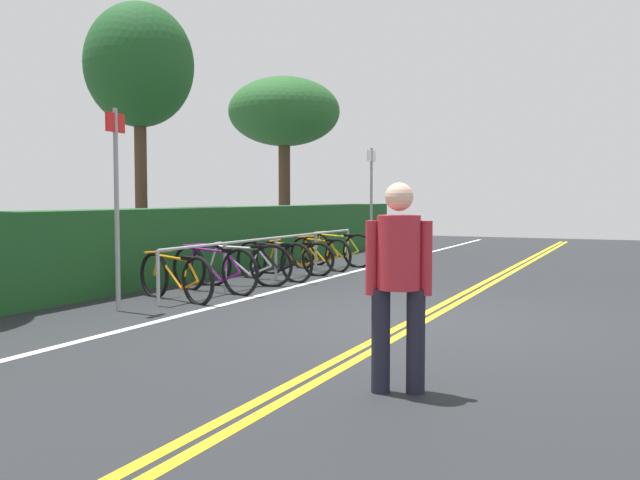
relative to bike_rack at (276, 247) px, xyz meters
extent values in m
cube|color=#232628|center=(-2.84, -3.48, -0.61)|extent=(36.43, 12.87, 0.05)
cube|color=gold|center=(-2.84, -3.56, -0.59)|extent=(32.78, 0.10, 0.00)
cube|color=gold|center=(-2.84, -3.40, -0.59)|extent=(32.78, 0.10, 0.00)
cube|color=white|center=(-2.84, -0.71, -0.59)|extent=(32.78, 0.12, 0.00)
cylinder|color=#9EA0A5|center=(-3.29, 0.00, -0.22)|extent=(0.05, 0.05, 0.75)
cylinder|color=#9EA0A5|center=(-1.65, 0.00, -0.22)|extent=(0.05, 0.05, 0.75)
cylinder|color=#9EA0A5|center=(0.00, 0.00, -0.22)|extent=(0.05, 0.05, 0.75)
cylinder|color=#9EA0A5|center=(1.65, 0.00, -0.22)|extent=(0.05, 0.05, 0.75)
cylinder|color=#9EA0A5|center=(3.29, 0.00, -0.22)|extent=(0.05, 0.05, 0.75)
cylinder|color=#9EA0A5|center=(0.00, 0.00, 0.16)|extent=(6.59, 0.04, 0.04)
torus|color=black|center=(-2.61, 0.60, -0.27)|extent=(0.27, 0.67, 0.69)
torus|color=black|center=(-2.93, -0.39, -0.27)|extent=(0.27, 0.67, 0.69)
cylinder|color=orange|center=(-2.73, 0.23, -0.19)|extent=(0.22, 0.58, 0.47)
cylinder|color=orange|center=(-2.75, 0.17, 0.01)|extent=(0.26, 0.69, 0.07)
cylinder|color=orange|center=(-2.84, -0.10, -0.21)|extent=(0.09, 0.17, 0.42)
cylinder|color=orange|center=(-2.87, -0.21, -0.34)|extent=(0.15, 0.37, 0.18)
cylinder|color=orange|center=(-2.90, -0.28, -0.14)|extent=(0.11, 0.26, 0.29)
cylinder|color=orange|center=(-2.62, 0.55, -0.12)|extent=(0.08, 0.14, 0.31)
cube|color=black|center=(-2.86, -0.17, 0.03)|extent=(0.14, 0.21, 0.05)
cylinder|color=orange|center=(-2.64, 0.50, 0.08)|extent=(0.45, 0.17, 0.03)
torus|color=black|center=(-1.71, 0.62, -0.25)|extent=(0.21, 0.73, 0.74)
torus|color=black|center=(-1.94, -0.45, -0.25)|extent=(0.21, 0.73, 0.74)
cylinder|color=purple|center=(-1.80, 0.22, -0.16)|extent=(0.16, 0.62, 0.51)
cylinder|color=purple|center=(-1.81, 0.15, 0.06)|extent=(0.19, 0.73, 0.07)
cylinder|color=purple|center=(-1.87, -0.14, -0.18)|extent=(0.07, 0.18, 0.45)
cylinder|color=purple|center=(-1.90, -0.26, -0.33)|extent=(0.12, 0.39, 0.19)
cylinder|color=purple|center=(-1.91, -0.33, -0.10)|extent=(0.09, 0.27, 0.31)
cylinder|color=purple|center=(-1.72, 0.57, -0.09)|extent=(0.06, 0.15, 0.34)
cube|color=black|center=(-1.89, -0.21, 0.07)|extent=(0.12, 0.21, 0.05)
cylinder|color=purple|center=(-1.74, 0.51, 0.13)|extent=(0.46, 0.12, 0.03)
torus|color=black|center=(-1.10, 0.63, -0.26)|extent=(0.26, 0.71, 0.72)
torus|color=black|center=(-0.81, -0.35, -0.26)|extent=(0.26, 0.71, 0.72)
cylinder|color=silver|center=(-0.99, 0.26, -0.17)|extent=(0.20, 0.57, 0.50)
cylinder|color=silver|center=(-0.97, 0.20, 0.05)|extent=(0.23, 0.68, 0.07)
cylinder|color=silver|center=(-0.89, -0.07, -0.19)|extent=(0.08, 0.17, 0.44)
cylinder|color=silver|center=(-0.86, -0.18, -0.33)|extent=(0.14, 0.37, 0.18)
cylinder|color=silver|center=(-0.84, -0.24, -0.11)|extent=(0.11, 0.25, 0.31)
cylinder|color=silver|center=(-1.08, 0.58, -0.10)|extent=(0.07, 0.14, 0.33)
cube|color=black|center=(-0.87, -0.13, 0.06)|extent=(0.13, 0.21, 0.05)
cylinder|color=silver|center=(-1.07, 0.53, 0.11)|extent=(0.45, 0.16, 0.03)
torus|color=black|center=(0.06, 0.53, -0.26)|extent=(0.21, 0.71, 0.72)
torus|color=black|center=(-0.16, -0.49, -0.26)|extent=(0.21, 0.71, 0.72)
cylinder|color=black|center=(-0.02, 0.15, -0.18)|extent=(0.16, 0.59, 0.49)
cylinder|color=black|center=(-0.03, 0.08, 0.04)|extent=(0.19, 0.70, 0.07)
cylinder|color=black|center=(-0.10, -0.20, -0.19)|extent=(0.07, 0.17, 0.44)
cylinder|color=black|center=(-0.12, -0.31, -0.33)|extent=(0.12, 0.38, 0.18)
cylinder|color=black|center=(-0.14, -0.38, -0.12)|extent=(0.09, 0.26, 0.30)
cylinder|color=black|center=(0.05, 0.48, -0.10)|extent=(0.07, 0.14, 0.33)
cube|color=black|center=(-0.11, -0.26, 0.05)|extent=(0.12, 0.21, 0.05)
cylinder|color=black|center=(0.04, 0.43, 0.10)|extent=(0.46, 0.13, 0.03)
torus|color=black|center=(0.89, 0.60, -0.29)|extent=(0.07, 0.66, 0.66)
torus|color=black|center=(0.91, -0.39, -0.29)|extent=(0.07, 0.66, 0.66)
cylinder|color=orange|center=(0.90, 0.23, -0.21)|extent=(0.05, 0.57, 0.45)
cylinder|color=orange|center=(0.90, 0.16, -0.02)|extent=(0.05, 0.68, 0.07)
cylinder|color=orange|center=(0.91, -0.11, -0.23)|extent=(0.04, 0.16, 0.40)
cylinder|color=orange|center=(0.91, -0.22, -0.36)|extent=(0.04, 0.36, 0.17)
cylinder|color=orange|center=(0.91, -0.28, -0.16)|extent=(0.04, 0.25, 0.28)
cylinder|color=orange|center=(0.89, 0.55, -0.14)|extent=(0.04, 0.13, 0.30)
cube|color=black|center=(0.91, -0.17, 0.00)|extent=(0.08, 0.20, 0.05)
cylinder|color=orange|center=(0.89, 0.50, 0.05)|extent=(0.46, 0.04, 0.03)
torus|color=black|center=(2.04, 0.48, -0.28)|extent=(0.26, 0.67, 0.68)
torus|color=black|center=(1.74, -0.44, -0.28)|extent=(0.26, 0.67, 0.68)
cylinder|color=orange|center=(1.93, 0.14, -0.20)|extent=(0.21, 0.54, 0.47)
cylinder|color=orange|center=(1.91, 0.08, 0.01)|extent=(0.24, 0.64, 0.07)
cylinder|color=orange|center=(1.83, -0.18, -0.21)|extent=(0.08, 0.16, 0.42)
cylinder|color=orange|center=(1.80, -0.28, -0.35)|extent=(0.14, 0.35, 0.17)
cylinder|color=orange|center=(1.78, -0.34, -0.14)|extent=(0.11, 0.24, 0.29)
cylinder|color=orange|center=(2.03, 0.44, -0.13)|extent=(0.07, 0.14, 0.31)
cube|color=black|center=(1.81, -0.24, 0.02)|extent=(0.14, 0.21, 0.05)
cylinder|color=orange|center=(2.01, 0.39, 0.07)|extent=(0.45, 0.17, 0.03)
torus|color=black|center=(2.82, 0.54, -0.25)|extent=(0.14, 0.74, 0.74)
torus|color=black|center=(2.71, -0.48, -0.25)|extent=(0.14, 0.74, 0.74)
cylinder|color=yellow|center=(2.78, 0.16, -0.16)|extent=(0.10, 0.59, 0.50)
cylinder|color=yellow|center=(2.77, 0.09, 0.06)|extent=(0.11, 0.70, 0.07)
cylinder|color=yellow|center=(2.74, -0.19, -0.18)|extent=(0.05, 0.17, 0.45)
cylinder|color=yellow|center=(2.73, -0.30, -0.33)|extent=(0.08, 0.38, 0.19)
cylinder|color=yellow|center=(2.72, -0.37, -0.10)|extent=(0.06, 0.26, 0.31)
cylinder|color=yellow|center=(2.81, 0.49, -0.09)|extent=(0.05, 0.14, 0.33)
cube|color=black|center=(2.73, -0.26, 0.07)|extent=(0.10, 0.21, 0.05)
cylinder|color=yellow|center=(2.81, 0.44, 0.12)|extent=(0.46, 0.08, 0.03)
cylinder|color=#1E1E2D|center=(-5.87, -4.35, -0.20)|extent=(0.14, 0.14, 0.77)
cylinder|color=#1E1E2D|center=(-5.96, -4.11, -0.20)|extent=(0.14, 0.14, 0.77)
cylinder|color=#B22633|center=(-5.91, -4.23, 0.46)|extent=(0.32, 0.32, 0.55)
sphere|color=beige|center=(-5.91, -4.23, 0.87)|extent=(0.21, 0.21, 0.21)
cylinder|color=#B22633|center=(-5.84, -4.42, 0.42)|extent=(0.09, 0.09, 0.55)
cylinder|color=#B22633|center=(-5.98, -4.04, 0.42)|extent=(0.09, 0.09, 0.55)
cylinder|color=gray|center=(-3.84, 0.21, 0.70)|extent=(0.06, 0.06, 2.57)
cube|color=red|center=(-3.84, 0.21, 1.80)|extent=(0.36, 0.06, 0.24)
cylinder|color=gray|center=(4.16, -0.22, 0.70)|extent=(0.06, 0.06, 2.58)
cube|color=white|center=(4.16, -0.22, 1.81)|extent=(0.36, 0.09, 0.24)
cube|color=#1C4C21|center=(1.50, 1.65, 0.04)|extent=(15.59, 0.87, 1.27)
cylinder|color=#473323|center=(0.75, 3.55, 0.92)|extent=(0.25, 0.25, 3.02)
ellipsoid|color=#1C4C21|center=(0.75, 3.55, 3.56)|extent=(2.21, 2.21, 2.51)
cylinder|color=#473323|center=(7.13, 3.57, 0.93)|extent=(0.34, 0.34, 3.03)
ellipsoid|color=#235626|center=(7.13, 3.57, 3.33)|extent=(3.19, 3.19, 1.96)
camera|label=1|loc=(-10.82, -5.86, 0.86)|focal=39.39mm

